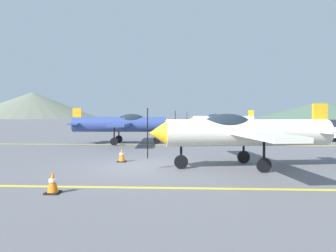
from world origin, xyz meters
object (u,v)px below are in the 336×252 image
at_px(airplane_mid, 123,124).
at_px(car_sedan, 328,129).
at_px(airplane_near, 241,132).
at_px(traffic_cone_side, 122,155).
at_px(traffic_cone_front, 53,182).
at_px(airplane_far, 220,120).

distance_m(airplane_mid, car_sedan, 16.09).
distance_m(airplane_near, car_sedan, 15.99).
height_order(airplane_mid, traffic_cone_side, airplane_mid).
bearing_deg(traffic_cone_side, car_sedan, 40.19).
height_order(airplane_mid, traffic_cone_front, airplane_mid).
bearing_deg(car_sedan, traffic_cone_front, -130.79).
relative_size(traffic_cone_front, traffic_cone_side, 1.00).
bearing_deg(airplane_mid, airplane_far, 55.92).
bearing_deg(airplane_far, car_sedan, -45.86).
xyz_separation_m(airplane_far, car_sedan, (7.54, -7.77, -0.54)).
bearing_deg(traffic_cone_front, airplane_near, 36.18).
xyz_separation_m(airplane_mid, traffic_cone_side, (1.50, -7.80, -1.09)).
bearing_deg(airplane_mid, airplane_near, -54.80).
height_order(airplane_near, traffic_cone_front, airplane_near).
bearing_deg(airplane_near, traffic_cone_front, -143.82).
bearing_deg(traffic_cone_side, airplane_far, 71.65).
relative_size(airplane_near, car_sedan, 1.76).
bearing_deg(car_sedan, airplane_mid, -165.32).
height_order(airplane_far, traffic_cone_front, airplane_far).
xyz_separation_m(airplane_near, traffic_cone_side, (-4.84, 1.18, -1.09)).
distance_m(airplane_mid, traffic_cone_side, 8.02).
distance_m(airplane_far, traffic_cone_front, 25.95).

